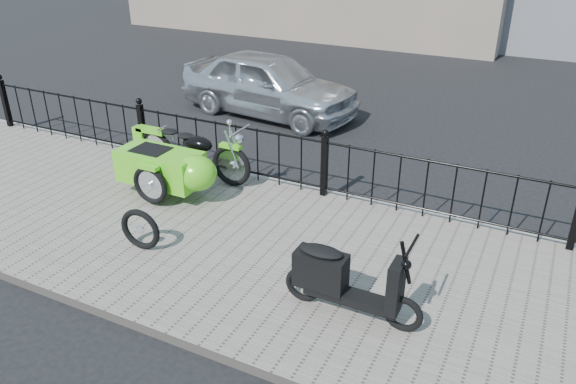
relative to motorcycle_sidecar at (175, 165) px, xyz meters
The scene contains 8 objects.
ground 2.18m from the motorcycle_sidecar, ahead, with size 120.00×120.00×0.00m, color black.
sidewalk 2.30m from the motorcycle_sidecar, 22.13° to the right, with size 30.00×3.80×0.12m, color slate.
curb 2.40m from the motorcycle_sidecar, 27.99° to the left, with size 30.00×0.10×0.12m, color gray.
iron_fence 2.28m from the motorcycle_sidecar, 24.88° to the left, with size 14.11×0.11×1.08m.
motorcycle_sidecar is the anchor object (origin of this frame).
scooter 3.72m from the motorcycle_sidecar, 25.12° to the right, with size 1.58×0.46×1.07m.
spare_tire 1.65m from the motorcycle_sidecar, 69.74° to the right, with size 0.58×0.58×0.08m, color black.
sedan_car 4.36m from the motorcycle_sidecar, 99.13° to the left, with size 1.63×4.05×1.38m, color silver.
Camera 1 is at (2.98, -5.92, 4.08)m, focal length 35.00 mm.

